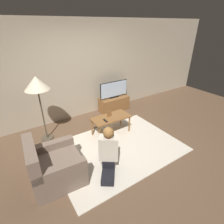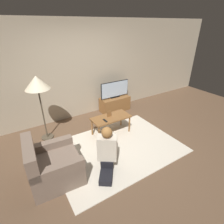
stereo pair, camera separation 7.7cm
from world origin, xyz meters
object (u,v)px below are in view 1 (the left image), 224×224
(coffee_table, at_px, (111,119))
(floor_lamp, at_px, (37,85))
(armchair, at_px, (54,167))
(tv, at_px, (114,89))
(person_kneeling, at_px, (109,150))

(coffee_table, xyz_separation_m, floor_lamp, (-1.39, 0.65, 0.91))
(coffee_table, relative_size, armchair, 1.06)
(tv, relative_size, armchair, 1.07)
(person_kneeling, bearing_deg, tv, -89.96)
(tv, xyz_separation_m, floor_lamp, (-2.17, -0.39, 0.63))
(tv, xyz_separation_m, coffee_table, (-0.78, -1.04, -0.28))
(tv, xyz_separation_m, armchair, (-2.37, -1.73, -0.41))
(armchair, distance_m, person_kneeling, 0.96)
(tv, distance_m, floor_lamp, 2.29)
(floor_lamp, distance_m, armchair, 1.71)
(tv, bearing_deg, floor_lamp, -169.77)
(armchair, relative_size, person_kneeling, 0.96)
(coffee_table, bearing_deg, tv, 53.19)
(coffee_table, bearing_deg, floor_lamp, 154.82)
(floor_lamp, distance_m, person_kneeling, 1.99)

